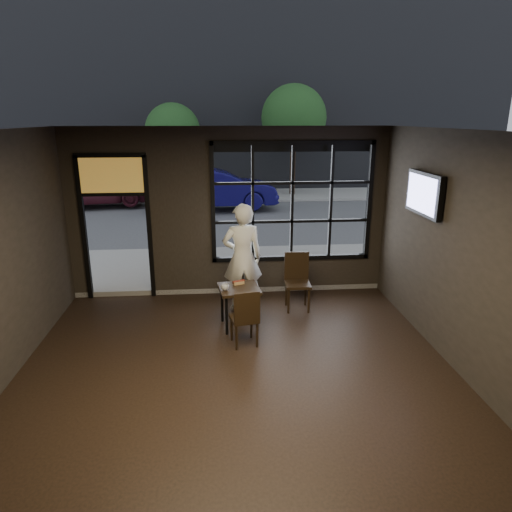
{
  "coord_description": "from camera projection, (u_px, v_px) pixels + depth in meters",
  "views": [
    {
      "loc": [
        -0.22,
        -4.97,
        3.35
      ],
      "look_at": [
        0.4,
        2.2,
        1.15
      ],
      "focal_mm": 32.0,
      "sensor_mm": 36.0,
      "label": 1
    }
  ],
  "objects": [
    {
      "name": "cup",
      "position": [
        225.0,
        287.0,
        7.29
      ],
      "size": [
        0.16,
        0.16,
        0.1
      ],
      "primitive_type": "imported",
      "rotation": [
        0.0,
        0.0,
        0.44
      ],
      "color": "silver",
      "rests_on": "cafe_table"
    },
    {
      "name": "window_frame",
      "position": [
        292.0,
        202.0,
        8.64
      ],
      "size": [
        3.06,
        0.12,
        2.28
      ],
      "primitive_type": "cube",
      "color": "black",
      "rests_on": "ground"
    },
    {
      "name": "navy_car",
      "position": [
        217.0,
        189.0,
        16.77
      ],
      "size": [
        4.49,
        1.93,
        1.44
      ],
      "primitive_type": "imported",
      "rotation": [
        0.0,
        0.0,
        1.66
      ],
      "color": "#0E0B49",
      "rests_on": "street_asphalt"
    },
    {
      "name": "man",
      "position": [
        242.0,
        258.0,
        8.05
      ],
      "size": [
        0.74,
        0.51,
        1.94
      ],
      "primitive_type": "imported",
      "rotation": [
        0.0,
        0.0,
        3.21
      ],
      "color": "white",
      "rests_on": "floor"
    },
    {
      "name": "wall_right",
      "position": [
        485.0,
        268.0,
        5.51
      ],
      "size": [
        0.04,
        7.0,
        3.2
      ],
      "primitive_type": "cube",
      "color": "black",
      "rests_on": "ground"
    },
    {
      "name": "floor",
      "position": [
        239.0,
        396.0,
        5.74
      ],
      "size": [
        6.0,
        7.0,
        0.02
      ],
      "primitive_type": "cube",
      "color": "black",
      "rests_on": "ground"
    },
    {
      "name": "chair_window",
      "position": [
        298.0,
        282.0,
        8.16
      ],
      "size": [
        0.46,
        0.46,
        1.02
      ],
      "primitive_type": "cube",
      "rotation": [
        0.0,
        0.0,
        -0.03
      ],
      "color": "black",
      "rests_on": "floor"
    },
    {
      "name": "tree_left",
      "position": [
        173.0,
        132.0,
        19.05
      ],
      "size": [
        2.3,
        2.3,
        3.93
      ],
      "color": "#332114",
      "rests_on": "street_asphalt"
    },
    {
      "name": "hotdog",
      "position": [
        239.0,
        283.0,
        7.56
      ],
      "size": [
        0.22,
        0.14,
        0.06
      ],
      "primitive_type": null,
      "rotation": [
        0.0,
        0.0,
        0.35
      ],
      "color": "tan",
      "rests_on": "cafe_table"
    },
    {
      "name": "maroon_car",
      "position": [
        91.0,
        186.0,
        17.37
      ],
      "size": [
        4.59,
        2.45,
        1.49
      ],
      "primitive_type": "imported",
      "rotation": [
        0.0,
        0.0,
        1.74
      ],
      "color": "#41121D",
      "rests_on": "street_asphalt"
    },
    {
      "name": "chair_near",
      "position": [
        244.0,
        316.0,
        6.9
      ],
      "size": [
        0.47,
        0.47,
        0.91
      ],
      "primitive_type": "cube",
      "rotation": [
        0.0,
        0.0,
        3.34
      ],
      "color": "black",
      "rests_on": "floor"
    },
    {
      "name": "tree_right",
      "position": [
        294.0,
        118.0,
        19.25
      ],
      "size": [
        2.75,
        2.75,
        4.7
      ],
      "color": "#332114",
      "rests_on": "street_asphalt"
    },
    {
      "name": "cafe_table",
      "position": [
        239.0,
        307.0,
        7.52
      ],
      "size": [
        0.72,
        0.72,
        0.69
      ],
      "primitive_type": "cube",
      "rotation": [
        0.0,
        0.0,
        0.13
      ],
      "color": "black",
      "rests_on": "floor"
    },
    {
      "name": "stained_transom",
      "position": [
        112.0,
        175.0,
        8.21
      ],
      "size": [
        1.2,
        0.06,
        0.7
      ],
      "primitive_type": "cube",
      "color": "orange",
      "rests_on": "ground"
    },
    {
      "name": "tv",
      "position": [
        424.0,
        194.0,
        6.94
      ],
      "size": [
        0.13,
        1.11,
        0.65
      ],
      "primitive_type": "cube",
      "color": "black",
      "rests_on": "wall_right"
    },
    {
      "name": "building_across",
      "position": [
        217.0,
        40.0,
        25.46
      ],
      "size": [
        28.0,
        12.0,
        15.0
      ],
      "primitive_type": "cube",
      "color": "#5B5956",
      "rests_on": "ground"
    },
    {
      "name": "street_asphalt",
      "position": [
        220.0,
        173.0,
        28.61
      ],
      "size": [
        60.0,
        41.0,
        0.04
      ],
      "primitive_type": "cube",
      "color": "#545456",
      "rests_on": "ground"
    },
    {
      "name": "ceiling",
      "position": [
        236.0,
        131.0,
        4.8
      ],
      "size": [
        6.0,
        7.0,
        0.02
      ],
      "primitive_type": "cube",
      "color": "black",
      "rests_on": "ground"
    }
  ]
}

